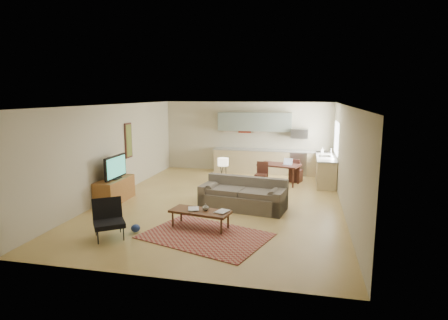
% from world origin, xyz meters
% --- Properties ---
extents(room, '(9.00, 9.00, 9.00)m').
position_xyz_m(room, '(0.00, 0.00, 1.35)').
color(room, tan).
rests_on(room, ground).
extents(kitchen_counter_back, '(4.26, 0.64, 0.92)m').
position_xyz_m(kitchen_counter_back, '(0.90, 4.18, 0.46)').
color(kitchen_counter_back, tan).
rests_on(kitchen_counter_back, ground).
extents(kitchen_counter_right, '(0.64, 2.26, 0.92)m').
position_xyz_m(kitchen_counter_right, '(2.93, 3.00, 0.46)').
color(kitchen_counter_right, tan).
rests_on(kitchen_counter_right, ground).
extents(kitchen_range, '(0.62, 0.62, 0.90)m').
position_xyz_m(kitchen_range, '(2.00, 4.18, 0.45)').
color(kitchen_range, '#A5A8AD').
rests_on(kitchen_range, ground).
extents(kitchen_microwave, '(0.62, 0.40, 0.35)m').
position_xyz_m(kitchen_microwave, '(2.00, 4.20, 1.55)').
color(kitchen_microwave, '#A5A8AD').
rests_on(kitchen_microwave, room).
extents(upper_cabinets, '(2.80, 0.34, 0.70)m').
position_xyz_m(upper_cabinets, '(0.30, 4.33, 1.95)').
color(upper_cabinets, slate).
rests_on(upper_cabinets, room).
extents(window_right, '(0.02, 1.40, 1.05)m').
position_xyz_m(window_right, '(3.23, 3.00, 1.55)').
color(window_right, white).
rests_on(window_right, room).
extents(wall_art_left, '(0.06, 0.42, 1.10)m').
position_xyz_m(wall_art_left, '(-3.21, 0.90, 1.55)').
color(wall_art_left, olive).
rests_on(wall_art_left, room).
extents(triptych, '(1.70, 0.04, 0.50)m').
position_xyz_m(triptych, '(-0.10, 4.47, 1.75)').
color(triptych, beige).
rests_on(triptych, room).
extents(rug, '(2.96, 2.47, 0.02)m').
position_xyz_m(rug, '(0.23, -2.57, 0.01)').
color(rug, maroon).
rests_on(rug, floor).
extents(sofa, '(2.45, 1.37, 0.81)m').
position_xyz_m(sofa, '(0.68, -0.48, 0.40)').
color(sofa, '#585145').
rests_on(sofa, floor).
extents(coffee_table, '(1.45, 0.78, 0.41)m').
position_xyz_m(coffee_table, '(-0.02, -2.10, 0.21)').
color(coffee_table, '#442714').
rests_on(coffee_table, floor).
extents(book_a, '(0.42, 0.46, 0.03)m').
position_xyz_m(book_a, '(-0.30, -2.11, 0.42)').
color(book_a, maroon).
rests_on(book_a, coffee_table).
extents(book_b, '(0.44, 0.48, 0.03)m').
position_xyz_m(book_b, '(0.38, -2.06, 0.42)').
color(book_b, navy).
rests_on(book_b, coffee_table).
extents(vase, '(0.18, 0.18, 0.16)m').
position_xyz_m(vase, '(0.10, -2.07, 0.49)').
color(vase, black).
rests_on(vase, coffee_table).
extents(armchair, '(0.99, 0.99, 0.81)m').
position_xyz_m(armchair, '(-1.71, -3.10, 0.40)').
color(armchair, black).
rests_on(armchair, floor).
extents(tv_credenza, '(0.55, 1.42, 0.66)m').
position_xyz_m(tv_credenza, '(-2.95, -0.58, 0.33)').
color(tv_credenza, brown).
rests_on(tv_credenza, floor).
extents(tv, '(0.11, 1.09, 0.66)m').
position_xyz_m(tv, '(-2.90, -0.58, 0.99)').
color(tv, black).
rests_on(tv, tv_credenza).
extents(console_table, '(0.57, 0.38, 0.65)m').
position_xyz_m(console_table, '(-0.09, 0.58, 0.33)').
color(console_table, '#3A1C16').
rests_on(console_table, floor).
extents(table_lamp, '(0.36, 0.36, 0.52)m').
position_xyz_m(table_lamp, '(-0.09, 0.58, 0.91)').
color(table_lamp, beige).
rests_on(table_lamp, console_table).
extents(dining_table, '(1.50, 1.10, 0.68)m').
position_xyz_m(dining_table, '(1.40, 2.54, 0.34)').
color(dining_table, '#3A1C16').
rests_on(dining_table, floor).
extents(dining_chair_near, '(0.42, 0.44, 0.80)m').
position_xyz_m(dining_chair_near, '(0.86, 2.09, 0.40)').
color(dining_chair_near, '#3A1C16').
rests_on(dining_chair_near, floor).
extents(dining_chair_far, '(0.50, 0.51, 0.82)m').
position_xyz_m(dining_chair_far, '(1.94, 2.99, 0.41)').
color(dining_chair_far, '#3A1C16').
rests_on(dining_chair_far, floor).
extents(laptop, '(0.33, 0.28, 0.21)m').
position_xyz_m(laptop, '(1.67, 2.45, 0.79)').
color(laptop, '#A5A8AD').
rests_on(laptop, dining_table).
extents(soap_bottle, '(0.11, 0.11, 0.19)m').
position_xyz_m(soap_bottle, '(2.83, 3.78, 1.02)').
color(soap_bottle, beige).
rests_on(soap_bottle, kitchen_counter_right).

